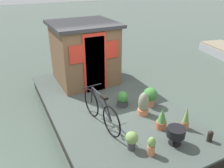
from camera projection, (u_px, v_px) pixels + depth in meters
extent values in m
plane|color=#47564C|center=(109.00, 116.00, 6.61)|extent=(60.00, 60.00, 0.00)
cube|color=#424C47|center=(109.00, 105.00, 6.44)|extent=(5.81, 3.21, 0.06)
cube|color=black|center=(109.00, 111.00, 6.53)|extent=(5.70, 3.15, 0.35)
cube|color=brown|center=(84.00, 54.00, 7.49)|extent=(1.76, 1.81, 1.84)
cube|color=#28282B|center=(83.00, 24.00, 7.07)|extent=(1.96, 2.01, 0.10)
cube|color=maroon|center=(95.00, 65.00, 6.80)|extent=(0.04, 0.60, 1.70)
cube|color=red|center=(95.00, 63.00, 6.77)|extent=(0.03, 0.72, 1.80)
cube|color=red|center=(112.00, 49.00, 6.84)|extent=(0.03, 0.44, 0.52)
cube|color=red|center=(77.00, 55.00, 6.40)|extent=(0.03, 0.44, 0.52)
torus|color=black|center=(91.00, 103.00, 5.77)|extent=(0.73, 0.10, 0.73)
torus|color=black|center=(111.00, 121.00, 5.03)|extent=(0.73, 0.10, 0.73)
cylinder|color=black|center=(101.00, 104.00, 5.27)|extent=(0.90, 0.12, 0.50)
cylinder|color=black|center=(98.00, 92.00, 5.29)|extent=(0.58, 0.08, 0.07)
cylinder|color=black|center=(108.00, 110.00, 5.05)|extent=(0.34, 0.07, 0.45)
cylinder|color=black|center=(92.00, 95.00, 5.63)|extent=(0.12, 0.05, 0.47)
cube|color=black|center=(104.00, 97.00, 5.06)|extent=(0.21, 0.12, 0.06)
cylinder|color=black|center=(92.00, 86.00, 5.49)|extent=(0.07, 0.50, 0.02)
cylinder|color=#C6754C|center=(150.00, 102.00, 6.32)|extent=(0.25, 0.25, 0.20)
sphere|color=#387533|center=(150.00, 95.00, 6.22)|extent=(0.39, 0.39, 0.39)
cylinder|color=#38383D|center=(131.00, 145.00, 4.74)|extent=(0.17, 0.17, 0.19)
sphere|color=#70934C|center=(132.00, 138.00, 4.66)|extent=(0.27, 0.27, 0.27)
cylinder|color=#B2603D|center=(161.00, 125.00, 5.39)|extent=(0.25, 0.25, 0.18)
cone|color=#4C8942|center=(162.00, 115.00, 5.27)|extent=(0.22, 0.22, 0.34)
cylinder|color=#C6754C|center=(143.00, 111.00, 5.94)|extent=(0.29, 0.29, 0.14)
ellipsoid|color=gray|center=(144.00, 103.00, 5.83)|extent=(0.27, 0.27, 0.56)
cylinder|color=#38383D|center=(122.00, 103.00, 6.32)|extent=(0.31, 0.31, 0.15)
sphere|color=#387533|center=(123.00, 97.00, 6.24)|extent=(0.32, 0.32, 0.32)
cylinder|color=#B2603D|center=(185.00, 125.00, 5.37)|extent=(0.17, 0.17, 0.18)
cone|color=#70934C|center=(187.00, 115.00, 5.24)|extent=(0.15, 0.15, 0.39)
cylinder|color=#C6754C|center=(151.00, 150.00, 4.59)|extent=(0.16, 0.16, 0.21)
ellipsoid|color=#70934C|center=(152.00, 142.00, 4.51)|extent=(0.16, 0.16, 0.24)
cylinder|color=black|center=(176.00, 132.00, 4.80)|extent=(0.39, 0.39, 0.19)
cylinder|color=black|center=(175.00, 140.00, 4.89)|extent=(0.04, 0.04, 0.20)
cylinder|color=black|center=(175.00, 143.00, 4.93)|extent=(0.27, 0.27, 0.02)
cylinder|color=black|center=(210.00, 137.00, 4.96)|extent=(0.12, 0.12, 0.20)
sphere|color=black|center=(211.00, 133.00, 4.91)|extent=(0.12, 0.12, 0.12)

